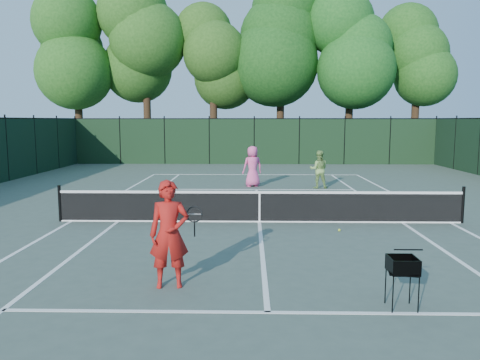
{
  "coord_description": "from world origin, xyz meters",
  "views": [
    {
      "loc": [
        -0.28,
        -13.25,
        2.93
      ],
      "look_at": [
        -0.58,
        1.0,
        1.1
      ],
      "focal_mm": 35.0,
      "sensor_mm": 36.0,
      "label": 1
    }
  ],
  "objects_px": {
    "ball_hopper": "(403,266)",
    "player_green": "(319,169)",
    "player_pink": "(253,166)",
    "coach": "(169,234)",
    "loose_ball_midcourt": "(339,230)"
  },
  "relations": [
    {
      "from": "ball_hopper",
      "to": "player_green",
      "type": "bearing_deg",
      "value": 98.08
    },
    {
      "from": "coach",
      "to": "player_green",
      "type": "relative_size",
      "value": 1.16
    },
    {
      "from": "player_pink",
      "to": "player_green",
      "type": "height_order",
      "value": "player_pink"
    },
    {
      "from": "player_green",
      "to": "ball_hopper",
      "type": "xyz_separation_m",
      "value": [
        -0.6,
        -13.07,
        -0.13
      ]
    },
    {
      "from": "player_green",
      "to": "coach",
      "type": "bearing_deg",
      "value": 75.79
    },
    {
      "from": "coach",
      "to": "player_green",
      "type": "xyz_separation_m",
      "value": [
        4.38,
        12.17,
        -0.13
      ]
    },
    {
      "from": "coach",
      "to": "player_pink",
      "type": "xyz_separation_m",
      "value": [
        1.52,
        12.62,
        -0.05
      ]
    },
    {
      "from": "coach",
      "to": "ball_hopper",
      "type": "height_order",
      "value": "coach"
    },
    {
      "from": "ball_hopper",
      "to": "loose_ball_midcourt",
      "type": "distance_m",
      "value": 5.15
    },
    {
      "from": "player_pink",
      "to": "loose_ball_midcourt",
      "type": "distance_m",
      "value": 8.75
    },
    {
      "from": "coach",
      "to": "player_pink",
      "type": "bearing_deg",
      "value": 74.8
    },
    {
      "from": "coach",
      "to": "ball_hopper",
      "type": "relative_size",
      "value": 2.31
    },
    {
      "from": "ball_hopper",
      "to": "loose_ball_midcourt",
      "type": "xyz_separation_m",
      "value": [
        0.0,
        5.1,
        -0.66
      ]
    },
    {
      "from": "coach",
      "to": "loose_ball_midcourt",
      "type": "distance_m",
      "value": 5.74
    },
    {
      "from": "coach",
      "to": "loose_ball_midcourt",
      "type": "bearing_deg",
      "value": 39.74
    }
  ]
}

